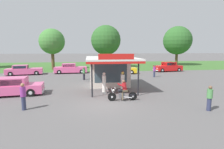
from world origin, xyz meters
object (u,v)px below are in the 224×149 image
gas_pump_nearside (104,84)px  bystander_strolling_foreground (84,73)px  motorcycle_with_rider (123,92)px  parked_car_back_row_centre (24,70)px  bystander_admiring_sedan (23,96)px  bystander_leaning_by_kiosk (154,71)px  parked_car_back_row_centre_left (70,69)px  parked_car_second_row_spare (168,67)px  gas_pump_offside (123,83)px  featured_classic_sedan (9,87)px  parked_car_back_row_left (120,69)px  bystander_chatting_near_pumps (210,98)px

gas_pump_nearside → bystander_strolling_foreground: gas_pump_nearside is taller
gas_pump_nearside → motorcycle_with_rider: 2.80m
parked_car_back_row_centre → bystander_strolling_foreground: (9.12, -5.57, 0.18)m
bystander_admiring_sedan → bystander_leaning_by_kiosk: size_ratio=1.05×
parked_car_back_row_centre_left → bystander_admiring_sedan: bystander_admiring_sedan is taller
motorcycle_with_rider → parked_car_second_row_spare: (11.27, 16.42, 0.08)m
parked_car_second_row_spare → parked_car_back_row_centre_left: 16.74m
gas_pump_offside → parked_car_second_row_spare: 17.61m
featured_classic_sedan → bystander_strolling_foreground: size_ratio=3.47×
parked_car_back_row_left → bystander_strolling_foreground: bystander_strolling_foreground is taller
motorcycle_with_rider → bystander_leaning_by_kiosk: size_ratio=1.34×
parked_car_back_row_left → bystander_admiring_sedan: bystander_admiring_sedan is taller
gas_pump_offside → bystander_chatting_near_pumps: gas_pump_offside is taller
parked_car_second_row_spare → motorcycle_with_rider: bearing=-124.5°
bystander_strolling_foreground → parked_car_second_row_spare: bearing=25.2°
bystander_chatting_near_pumps → parked_car_back_row_centre_left: bearing=118.5°
bystander_strolling_foreground → motorcycle_with_rider: bearing=-71.9°
gas_pump_offside → featured_classic_sedan: gas_pump_offside is taller
parked_car_back_row_centre → bystander_leaning_by_kiosk: size_ratio=3.31×
parked_car_second_row_spare → gas_pump_nearside: bearing=-131.9°
gas_pump_nearside → parked_car_back_row_left: 12.80m
bystander_admiring_sedan → bystander_strolling_foreground: size_ratio=1.06×
gas_pump_nearside → bystander_admiring_sedan: size_ratio=1.06×
gas_pump_nearside → bystander_admiring_sedan: 6.60m
motorcycle_with_rider → bystander_leaning_by_kiosk: bystander_leaning_by_kiosk is taller
gas_pump_offside → parked_car_back_row_centre_left: 15.00m
gas_pump_nearside → featured_classic_sedan: bearing=178.1°
gas_pump_offside → bystander_strolling_foreground: bearing=116.8°
parked_car_back_row_centre_left → motorcycle_with_rider: bearing=-71.4°
gas_pump_nearside → bystander_chatting_near_pumps: gas_pump_nearside is taller
gas_pump_offside → bystander_leaning_by_kiosk: 10.09m
bystander_chatting_near_pumps → bystander_leaning_by_kiosk: 13.54m
featured_classic_sedan → bystander_strolling_foreground: bearing=48.7°
parked_car_back_row_centre → bystander_leaning_by_kiosk: 19.34m
parked_car_back_row_left → bystander_admiring_sedan: size_ratio=3.13×
parked_car_back_row_left → parked_car_second_row_spare: parked_car_second_row_spare is taller
featured_classic_sedan → parked_car_back_row_left: parked_car_back_row_left is taller
parked_car_second_row_spare → featured_classic_sedan: bearing=-146.3°
bystander_chatting_near_pumps → bystander_admiring_sedan: bearing=171.9°
bystander_strolling_foreground → bystander_leaning_by_kiosk: bearing=5.6°
featured_classic_sedan → parked_car_second_row_spare: (20.42, 13.64, 0.05)m
featured_classic_sedan → parked_car_second_row_spare: bearing=33.7°
bystander_chatting_near_pumps → bystander_leaning_by_kiosk: size_ratio=0.97×
gas_pump_offside → motorcycle_with_rider: bearing=-100.3°
parked_car_second_row_spare → bystander_chatting_near_pumps: 20.29m
parked_car_back_row_left → parked_car_second_row_spare: (8.88, 1.62, 0.04)m
bystander_chatting_near_pumps → bystander_leaning_by_kiosk: (1.56, 13.45, 0.05)m
parked_car_back_row_centre → bystander_admiring_sedan: 17.34m
gas_pump_nearside → bystander_strolling_foreground: size_ratio=1.12×
gas_pump_offside → parked_car_back_row_centre_left: size_ratio=0.35×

